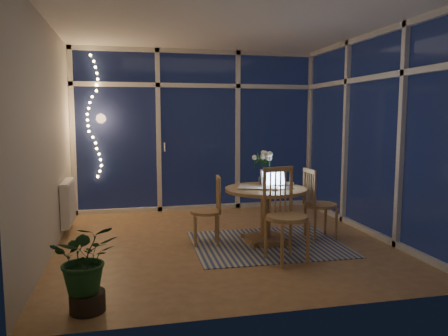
{
  "coord_description": "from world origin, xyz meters",
  "views": [
    {
      "loc": [
        -1.15,
        -5.11,
        1.54
      ],
      "look_at": [
        0.04,
        0.25,
        0.89
      ],
      "focal_mm": 35.0,
      "sensor_mm": 36.0,
      "label": 1
    }
  ],
  "objects": [
    {
      "name": "wall_right",
      "position": [
        2.0,
        0.0,
        1.3
      ],
      "size": [
        0.04,
        4.0,
        2.6
      ],
      "primitive_type": "cube",
      "color": "beige",
      "rests_on": "floor"
    },
    {
      "name": "flower_vase",
      "position": [
        0.55,
        0.11,
        0.78
      ],
      "size": [
        0.21,
        0.21,
        0.21
      ],
      "primitive_type": "imported",
      "rotation": [
        0.0,
        0.0,
        -0.02
      ],
      "color": "silver",
      "rests_on": "dining_table"
    },
    {
      "name": "garden_patio",
      "position": [
        0.5,
        5.0,
        -0.06
      ],
      "size": [
        12.0,
        6.0,
        0.1
      ],
      "primitive_type": "cube",
      "color": "black",
      "rests_on": "ground"
    },
    {
      "name": "chair_left",
      "position": [
        -0.25,
        -0.05,
        0.42
      ],
      "size": [
        0.43,
        0.43,
        0.84
      ],
      "primitive_type": "cube",
      "rotation": [
        0.0,
        0.0,
        -1.69
      ],
      "color": "#976C44",
      "rests_on": "floor"
    },
    {
      "name": "wall_back",
      "position": [
        0.0,
        2.0,
        1.3
      ],
      "size": [
        4.0,
        0.04,
        2.6
      ],
      "primitive_type": "cube",
      "color": "beige",
      "rests_on": "floor"
    },
    {
      "name": "laptop",
      "position": [
        0.61,
        -0.2,
        0.8
      ],
      "size": [
        0.37,
        0.33,
        0.24
      ],
      "primitive_type": null,
      "rotation": [
        0.0,
        0.0,
        0.15
      ],
      "color": "silver",
      "rests_on": "dining_table"
    },
    {
      "name": "wall_left",
      "position": [
        -2.0,
        0.0,
        1.3
      ],
      "size": [
        0.04,
        4.0,
        2.6
      ],
      "primitive_type": "cube",
      "color": "beige",
      "rests_on": "floor"
    },
    {
      "name": "dining_table",
      "position": [
        0.48,
        -0.13,
        0.34
      ],
      "size": [
        1.01,
        1.01,
        0.68
      ],
      "primitive_type": "cylinder",
      "rotation": [
        0.0,
        0.0,
        -0.02
      ],
      "color": "#976C44",
      "rests_on": "floor"
    },
    {
      "name": "window_wall_right",
      "position": [
        1.96,
        0.0,
        1.3
      ],
      "size": [
        0.1,
        4.0,
        2.6
      ],
      "primitive_type": "cube",
      "color": "silver",
      "rests_on": "floor"
    },
    {
      "name": "potted_plant",
      "position": [
        -1.49,
        -1.65,
        0.38
      ],
      "size": [
        0.57,
        0.5,
        0.76
      ],
      "primitive_type": "imported",
      "rotation": [
        0.0,
        0.0,
        0.07
      ],
      "color": "#17411D",
      "rests_on": "floor"
    },
    {
      "name": "radiator",
      "position": [
        -1.94,
        0.9,
        0.4
      ],
      "size": [
        0.1,
        0.7,
        0.58
      ],
      "primitive_type": "cube",
      "color": "white",
      "rests_on": "wall_left"
    },
    {
      "name": "neighbour_roof",
      "position": [
        0.3,
        8.5,
        2.2
      ],
      "size": [
        7.0,
        3.0,
        2.2
      ],
      "primitive_type": "cube",
      "color": "#33353D",
      "rests_on": "ground"
    },
    {
      "name": "garden_shrubs",
      "position": [
        -0.8,
        3.4,
        0.45
      ],
      "size": [
        0.9,
        0.9,
        0.9
      ],
      "primitive_type": "sphere",
      "color": "#193216",
      "rests_on": "ground"
    },
    {
      "name": "rug",
      "position": [
        0.48,
        -0.23,
        0.01
      ],
      "size": [
        1.81,
        1.46,
        0.01
      ],
      "primitive_type": "cube",
      "rotation": [
        0.0,
        0.0,
        -0.02
      ],
      "color": "#BAB797",
      "rests_on": "floor"
    },
    {
      "name": "floor",
      "position": [
        0.0,
        0.0,
        0.0
      ],
      "size": [
        4.0,
        4.0,
        0.0
      ],
      "primitive_type": "plane",
      "color": "#8D613D",
      "rests_on": "ground"
    },
    {
      "name": "bowl",
      "position": [
        0.81,
        0.01,
        0.69
      ],
      "size": [
        0.15,
        0.15,
        0.04
      ],
      "primitive_type": "imported",
      "rotation": [
        0.0,
        0.0,
        -0.02
      ],
      "color": "white",
      "rests_on": "dining_table"
    },
    {
      "name": "garden_fence",
      "position": [
        0.0,
        5.5,
        0.9
      ],
      "size": [
        11.0,
        0.08,
        1.8
      ],
      "primitive_type": "cube",
      "color": "#3B2515",
      "rests_on": "ground"
    },
    {
      "name": "window_wall_back",
      "position": [
        0.0,
        1.96,
        1.3
      ],
      "size": [
        4.0,
        0.1,
        2.6
      ],
      "primitive_type": "cube",
      "color": "silver",
      "rests_on": "floor"
    },
    {
      "name": "wall_front",
      "position": [
        0.0,
        -2.0,
        1.3
      ],
      "size": [
        4.0,
        0.04,
        2.6
      ],
      "primitive_type": "cube",
      "color": "beige",
      "rests_on": "floor"
    },
    {
      "name": "fairy_lights",
      "position": [
        -1.65,
        1.88,
        1.52
      ],
      "size": [
        0.24,
        0.1,
        1.85
      ],
      "primitive_type": null,
      "color": "#F5BC62",
      "rests_on": "window_wall_back"
    },
    {
      "name": "ceiling",
      "position": [
        0.0,
        0.0,
        2.6
      ],
      "size": [
        4.0,
        4.0,
        0.0
      ],
      "primitive_type": "plane",
      "color": "silver",
      "rests_on": "wall_back"
    },
    {
      "name": "newspapers",
      "position": [
        0.38,
        -0.1,
        0.68
      ],
      "size": [
        0.49,
        0.42,
        0.02
      ],
      "primitive_type": "cube",
      "rotation": [
        0.0,
        0.0,
        -0.3
      ],
      "color": "silver",
      "rests_on": "dining_table"
    },
    {
      "name": "phone",
      "position": [
        0.55,
        -0.26,
        0.68
      ],
      "size": [
        0.13,
        0.08,
        0.01
      ],
      "primitive_type": "cube",
      "rotation": [
        0.0,
        0.0,
        0.16
      ],
      "color": "black",
      "rests_on": "dining_table"
    },
    {
      "name": "chair_right",
      "position": [
        1.2,
        -0.13,
        0.45
      ],
      "size": [
        0.43,
        0.43,
        0.91
      ],
      "primitive_type": "cube",
      "rotation": [
        0.0,
        0.0,
        1.6
      ],
      "color": "#976C44",
      "rests_on": "floor"
    },
    {
      "name": "chair_front",
      "position": [
        0.48,
        -0.86,
        0.51
      ],
      "size": [
        0.56,
        0.56,
        1.01
      ],
      "primitive_type": "cube",
      "rotation": [
        0.0,
        0.0,
        0.23
      ],
      "color": "#976C44",
      "rests_on": "floor"
    }
  ]
}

